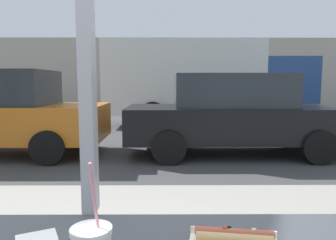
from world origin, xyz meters
TOP-DOWN VIEW (x-y plane):
  - ground_plane at (0.00, 8.00)m, footprint 60.00×60.00m
  - building_facade_far at (0.00, 19.83)m, footprint 28.00×1.20m
  - hotdog_tray_near at (0.49, -0.18)m, footprint 0.28×0.14m
  - napkin_wrapper at (-0.12, -0.14)m, footprint 0.15×0.13m
  - parked_car_black at (1.69, 5.55)m, footprint 4.47×1.93m
  - box_truck at (1.59, 10.28)m, footprint 7.08×2.44m

SIDE VIEW (x-z plane):
  - ground_plane at x=0.00m, z-range 0.00..0.00m
  - parked_car_black at x=1.69m, z-range 0.01..1.69m
  - napkin_wrapper at x=-0.12m, z-range 1.01..1.02m
  - hotdog_tray_near at x=0.49m, z-range 1.01..1.06m
  - box_truck at x=1.59m, z-range 0.14..3.04m
  - building_facade_far at x=0.00m, z-range 0.00..4.29m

